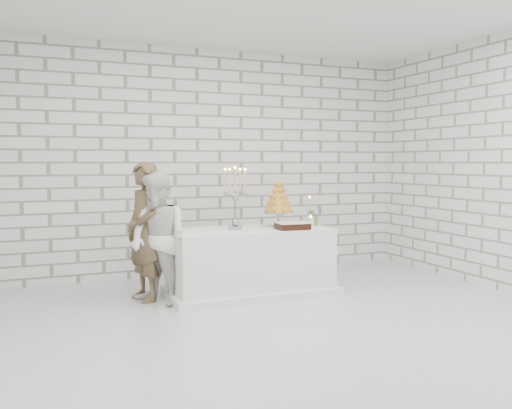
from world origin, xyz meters
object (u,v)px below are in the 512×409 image
candelabra (235,198)px  croquembouche (278,203)px  bride (159,239)px  cake_table (251,261)px  groom (144,231)px

candelabra → croquembouche: (0.58, 0.10, -0.08)m
bride → candelabra: bearing=61.2°
cake_table → candelabra: bearing=-174.3°
candelabra → croquembouche: size_ratio=1.28×
groom → cake_table: bearing=64.8°
cake_table → groom: size_ratio=1.19×
bride → candelabra: candelabra is taller
cake_table → groom: 1.25m
cake_table → candelabra: size_ratio=2.54×
groom → candelabra: groom is taller
bride → croquembouche: bride is taller
cake_table → candelabra: candelabra is taller
cake_table → croquembouche: croquembouche is taller
croquembouche → candelabra: bearing=-170.3°
cake_table → bride: size_ratio=1.28×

